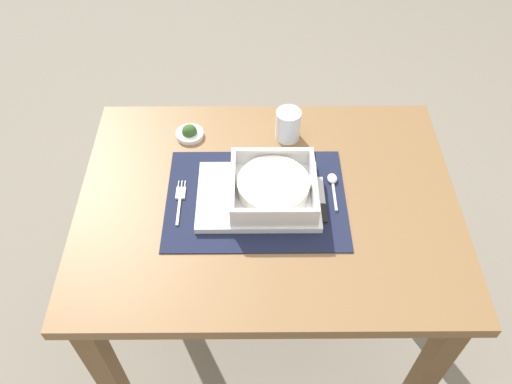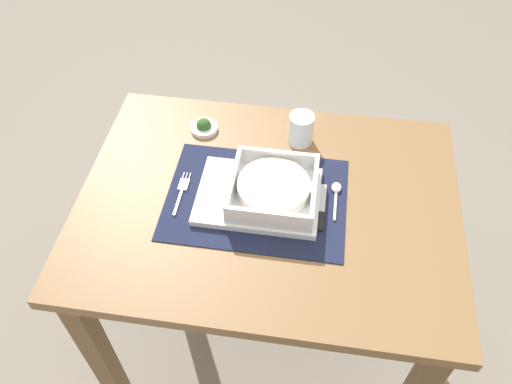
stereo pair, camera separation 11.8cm
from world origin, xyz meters
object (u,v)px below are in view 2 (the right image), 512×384
porridge_bowl (273,189)px  drinking_glass (301,130)px  spoon (336,191)px  dining_table (267,231)px  condiment_saucer (204,127)px  butter_knife (322,210)px  fork (182,190)px

porridge_bowl → drinking_glass: 0.22m
spoon → drinking_glass: bearing=120.6°
dining_table → spoon: (0.15, 0.04, 0.13)m
dining_table → condiment_saucer: condiment_saucer is taller
condiment_saucer → spoon: bearing=-25.8°
drinking_glass → condiment_saucer: bearing=178.9°
butter_knife → drinking_glass: 0.24m
porridge_bowl → condiment_saucer: size_ratio=2.69×
dining_table → spoon: spoon is taller
porridge_bowl → condiment_saucer: bearing=134.2°
butter_knife → drinking_glass: (-0.07, 0.22, 0.03)m
fork → spoon: size_ratio=1.16×
dining_table → spoon: bearing=15.8°
butter_knife → condiment_saucer: condiment_saucer is taller
fork → spoon: (0.36, 0.05, 0.00)m
fork → porridge_bowl: bearing=4.0°
fork → spoon: 0.36m
dining_table → butter_knife: (0.12, -0.02, 0.13)m
spoon → fork: bearing=-173.2°
spoon → condiment_saucer: 0.39m
fork → drinking_glass: bearing=42.9°
porridge_bowl → drinking_glass: bearing=78.3°
dining_table → fork: size_ratio=6.67×
fork → condiment_saucer: bearing=92.1°
fork → dining_table: bearing=4.3°
dining_table → butter_knife: butter_knife is taller
condiment_saucer → dining_table: bearing=-47.2°
dining_table → condiment_saucer: bearing=132.8°
fork → condiment_saucer: size_ratio=1.86×
drinking_glass → butter_knife: bearing=-72.6°
butter_knife → condiment_saucer: size_ratio=1.90×
dining_table → drinking_glass: (0.05, 0.21, 0.16)m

